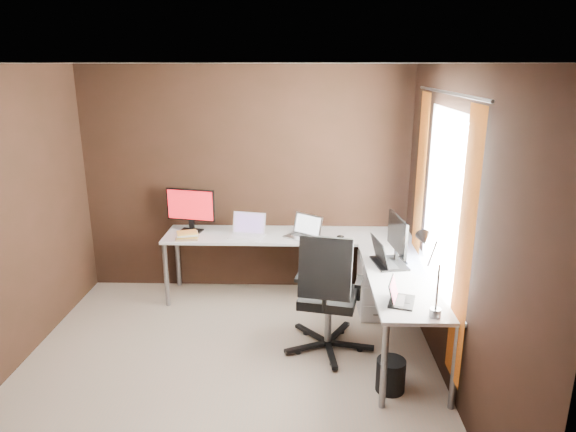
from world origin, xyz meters
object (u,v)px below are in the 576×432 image
object	(u,v)px
monitor_left	(191,208)
office_chair	(327,316)
laptop_white	(248,231)
drawer_pedestal	(379,285)
laptop_silver	(304,232)
monitor_right	(398,236)
book_stack	(187,235)
laptop_black_big	(386,259)
desk_lamp	(428,262)
laptop_black_small	(399,297)
wastebasket	(391,375)

from	to	relation	value
monitor_left	office_chair	distance (m)	1.98
laptop_white	drawer_pedestal	bearing A→B (deg)	0.14
laptop_silver	office_chair	world-z (taller)	office_chair
monitor_right	book_stack	distance (m)	2.17
office_chair	drawer_pedestal	bearing A→B (deg)	64.62
monitor_left	laptop_black_big	size ratio (longest dim) A/B	1.29
laptop_white	laptop_silver	distance (m)	0.61
laptop_black_big	laptop_white	bearing A→B (deg)	50.49
laptop_white	book_stack	xyz separation A→B (m)	(-0.63, -0.11, -0.02)
laptop_black_big	desk_lamp	xyz separation A→B (m)	(0.14, -0.94, 0.34)
laptop_silver	laptop_black_big	world-z (taller)	laptop_black_big
desk_lamp	book_stack	bearing A→B (deg)	150.21
monitor_left	monitor_right	distance (m)	2.25
book_stack	office_chair	distance (m)	1.76
laptop_silver	book_stack	bearing A→B (deg)	-139.30
laptop_silver	book_stack	xyz separation A→B (m)	(-1.23, -0.09, -0.02)
laptop_silver	drawer_pedestal	bearing A→B (deg)	18.17
laptop_white	monitor_left	bearing A→B (deg)	178.78
book_stack	office_chair	xyz separation A→B (m)	(1.44, -0.92, -0.43)
monitor_right	laptop_silver	distance (m)	1.10
laptop_black_big	office_chair	bearing A→B (deg)	106.46
monitor_left	book_stack	size ratio (longest dim) A/B	2.07
monitor_left	laptop_white	world-z (taller)	monitor_left
laptop_black_small	desk_lamp	size ratio (longest dim) A/B	0.49
drawer_pedestal	laptop_silver	xyz separation A→B (m)	(-0.78, 0.26, 0.48)
laptop_white	laptop_black_small	size ratio (longest dim) A/B	1.31
desk_lamp	wastebasket	xyz separation A→B (m)	(-0.20, 0.09, -0.99)
drawer_pedestal	laptop_black_small	distance (m)	1.35
laptop_white	wastebasket	world-z (taller)	laptop_white
monitor_left	book_stack	bearing A→B (deg)	-77.24
wastebasket	desk_lamp	bearing A→B (deg)	-24.14
drawer_pedestal	monitor_right	size ratio (longest dim) A/B	1.14
laptop_silver	desk_lamp	bearing A→B (deg)	-25.95
laptop_silver	office_chair	xyz separation A→B (m)	(0.21, -1.01, -0.45)
laptop_white	laptop_black_small	world-z (taller)	laptop_white
desk_lamp	wastebasket	distance (m)	1.02
laptop_silver	desk_lamp	size ratio (longest dim) A/B	0.68
laptop_silver	monitor_right	bearing A→B (deg)	-1.24
drawer_pedestal	laptop_black_small	size ratio (longest dim) A/B	1.96
laptop_silver	desk_lamp	xyz separation A→B (m)	(0.88, -1.69, 0.35)
monitor_right	laptop_silver	xyz separation A→B (m)	(-0.85, 0.66, -0.20)
drawer_pedestal	office_chair	bearing A→B (deg)	-127.25
laptop_black_small	office_chair	world-z (taller)	office_chair
book_stack	wastebasket	world-z (taller)	book_stack
drawer_pedestal	book_stack	world-z (taller)	book_stack
monitor_left	laptop_white	bearing A→B (deg)	-1.40
laptop_silver	wastebasket	bearing A→B (deg)	-30.35
laptop_silver	laptop_black_small	xyz separation A→B (m)	(0.72, -1.53, -0.01)
monitor_right	laptop_silver	bearing A→B (deg)	45.21
monitor_left	laptop_silver	xyz separation A→B (m)	(1.24, -0.17, -0.21)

